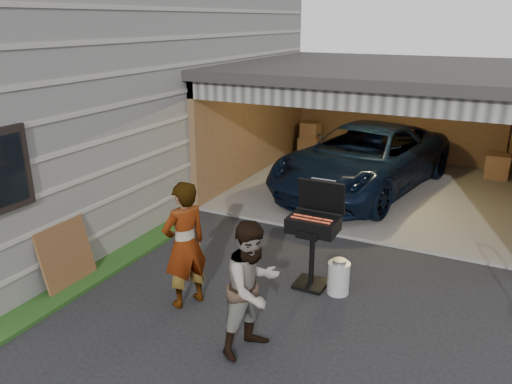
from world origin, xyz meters
TOP-DOWN VIEW (x-y plane):
  - ground at (0.00, 0.00)m, footprint 80.00×80.00m
  - house at (-6.00, 4.00)m, footprint 7.00×11.00m
  - groundcover_strip at (-2.25, -1.00)m, footprint 0.50×8.00m
  - garage at (0.76, 6.79)m, footprint 6.80×6.30m
  - minivan at (0.42, 6.22)m, footprint 3.46×5.72m
  - woman at (-0.50, 0.36)m, footprint 0.67×0.78m
  - man at (0.80, -0.15)m, footprint 0.87×0.98m
  - bbq_grill at (0.90, 1.64)m, footprint 0.71×0.63m
  - propane_tank at (1.33, 1.58)m, footprint 0.36×0.36m
  - plywood_panel at (-2.40, -0.01)m, footprint 0.25×0.91m

SIDE VIEW (x-z plane):
  - ground at x=0.00m, z-range 0.00..0.00m
  - groundcover_strip at x=-2.25m, z-range 0.00..0.06m
  - propane_tank at x=1.33m, z-range 0.00..0.49m
  - plywood_panel at x=-2.40m, z-range 0.00..1.01m
  - minivan at x=0.42m, z-range 0.00..1.49m
  - man at x=0.80m, z-range 0.00..1.68m
  - woman at x=-0.50m, z-range 0.00..1.82m
  - bbq_grill at x=0.90m, z-range 0.15..1.74m
  - garage at x=0.76m, z-range 0.42..3.32m
  - house at x=-6.00m, z-range 0.00..5.50m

